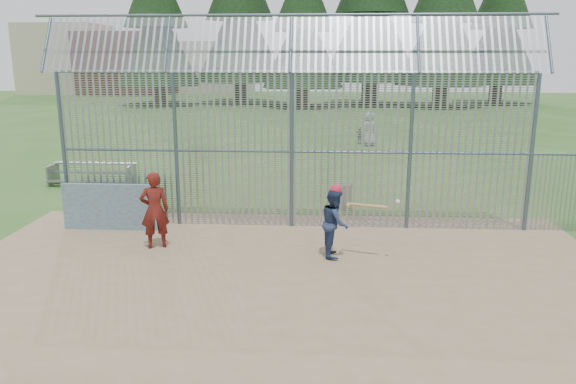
# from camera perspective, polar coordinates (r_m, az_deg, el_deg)

# --- Properties ---
(ground) EXTENTS (120.00, 120.00, 0.00)m
(ground) POSITION_cam_1_polar(r_m,az_deg,el_deg) (11.55, -0.62, -8.64)
(ground) COLOR #2D511E
(ground) RESTS_ON ground
(dirt_infield) EXTENTS (14.00, 10.00, 0.02)m
(dirt_infield) POSITION_cam_1_polar(r_m,az_deg,el_deg) (11.09, -0.81, -9.57)
(dirt_infield) COLOR #756047
(dirt_infield) RESTS_ON ground
(dugout_wall) EXTENTS (2.50, 0.12, 1.20)m
(dugout_wall) POSITION_cam_1_polar(r_m,az_deg,el_deg) (15.07, -17.52, -1.45)
(dugout_wall) COLOR #38566B
(dugout_wall) RESTS_ON dirt_infield
(batter) EXTENTS (0.58, 0.75, 1.53)m
(batter) POSITION_cam_1_polar(r_m,az_deg,el_deg) (12.49, 4.78, -3.13)
(batter) COLOR navy
(batter) RESTS_ON dirt_infield
(onlooker) EXTENTS (0.77, 0.63, 1.80)m
(onlooker) POSITION_cam_1_polar(r_m,az_deg,el_deg) (13.31, -13.40, -1.79)
(onlooker) COLOR maroon
(onlooker) RESTS_ON dirt_infield
(bg_kid_standing) EXTENTS (0.98, 0.95, 1.70)m
(bg_kid_standing) POSITION_cam_1_polar(r_m,az_deg,el_deg) (28.34, 8.26, 6.37)
(bg_kid_standing) COLOR gray
(bg_kid_standing) RESTS_ON ground
(bg_kid_seated) EXTENTS (0.54, 0.45, 0.87)m
(bg_kid_seated) POSITION_cam_1_polar(r_m,az_deg,el_deg) (28.74, 7.31, 5.67)
(bg_kid_seated) COLOR slate
(bg_kid_seated) RESTS_ON ground
(batting_gear) EXTENTS (1.48, 0.54, 0.47)m
(batting_gear) POSITION_cam_1_polar(r_m,az_deg,el_deg) (12.27, 5.72, -0.19)
(batting_gear) COLOR red
(batting_gear) RESTS_ON ground
(trash_can) EXTENTS (0.56, 0.56, 0.82)m
(trash_can) POSITION_cam_1_polar(r_m,az_deg,el_deg) (16.52, 5.64, -0.42)
(trash_can) COLOR gray
(trash_can) RESTS_ON ground
(bleacher) EXTENTS (3.00, 0.95, 0.72)m
(bleacher) POSITION_cam_1_polar(r_m,az_deg,el_deg) (20.66, -19.29, 1.81)
(bleacher) COLOR gray
(bleacher) RESTS_ON ground
(backstop_fence) EXTENTS (20.09, 0.81, 5.30)m
(backstop_fence) POSITION_cam_1_polar(r_m,az_deg,el_deg) (14.27, 7.66, 5.39)
(backstop_fence) COLOR #47566B
(backstop_fence) RESTS_ON ground
(distant_buildings) EXTENTS (26.50, 10.50, 8.00)m
(distant_buildings) POSITION_cam_1_polar(r_m,az_deg,el_deg) (71.30, -16.50, 12.51)
(distant_buildings) COLOR brown
(distant_buildings) RESTS_ON ground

